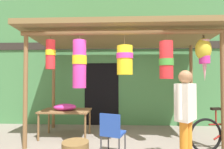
{
  "coord_description": "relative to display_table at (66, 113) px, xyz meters",
  "views": [
    {
      "loc": [
        0.35,
        -3.54,
        1.49
      ],
      "look_at": [
        0.14,
        1.21,
        1.61
      ],
      "focal_mm": 28.26,
      "sensor_mm": 36.0,
      "label": 1
    }
  ],
  "objects": [
    {
      "name": "flower_heap_on_table",
      "position": [
        0.0,
        -0.04,
        0.15
      ],
      "size": [
        0.58,
        0.41,
        0.16
      ],
      "color": "#D13399",
      "rests_on": "display_table"
    },
    {
      "name": "wicker_basket_by_table",
      "position": [
        0.5,
        -0.98,
        -0.5
      ],
      "size": [
        0.54,
        0.54,
        0.23
      ],
      "primitive_type": "cylinder",
      "color": "brown",
      "rests_on": "ground_plane"
    },
    {
      "name": "market_stall_canopy",
      "position": [
        1.48,
        -0.15,
        1.76
      ],
      "size": [
        4.65,
        2.11,
        2.73
      ],
      "color": "brown",
      "rests_on": "ground_plane"
    },
    {
      "name": "customer_foreground",
      "position": [
        2.48,
        -1.53,
        0.34
      ],
      "size": [
        0.43,
        0.47,
        1.63
      ],
      "color": "orange",
      "rests_on": "ground_plane"
    },
    {
      "name": "folding_chair",
      "position": [
        1.24,
        -1.14,
        -0.11
      ],
      "size": [
        0.51,
        0.51,
        0.84
      ],
      "color": "#2347A8",
      "rests_on": "ground_plane"
    },
    {
      "name": "display_table",
      "position": [
        0.0,
        0.0,
        0.0
      ],
      "size": [
        1.24,
        0.73,
        0.69
      ],
      "color": "brown",
      "rests_on": "ground_plane"
    },
    {
      "name": "shop_facade",
      "position": [
        1.04,
        1.34,
        1.46
      ],
      "size": [
        9.2,
        0.29,
        4.15
      ],
      "color": "#47844C",
      "rests_on": "ground_plane"
    }
  ]
}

